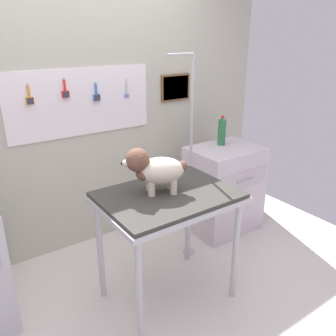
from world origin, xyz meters
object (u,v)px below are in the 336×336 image
grooming_table (168,205)px  cabinet_right (223,189)px  grooming_arm (190,169)px  dog (154,169)px  soda_bottle (222,131)px

grooming_table → cabinet_right: (1.05, 0.53, -0.35)m
cabinet_right → grooming_table: bearing=-153.4°
grooming_arm → dog: bearing=-151.2°
grooming_arm → soda_bottle: 0.68m
dog → cabinet_right: bearing=22.5°
grooming_table → cabinet_right: grooming_table is taller
grooming_table → grooming_arm: grooming_arm is taller
grooming_arm → dog: 0.67m
grooming_table → soda_bottle: soda_bottle is taller
grooming_table → grooming_arm: 0.61m
grooming_table → dog: 0.28m
grooming_arm → dog: (-0.55, -0.30, 0.22)m
dog → cabinet_right: 1.36m
grooming_arm → dog: size_ratio=4.03×
cabinet_right → soda_bottle: bearing=74.0°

